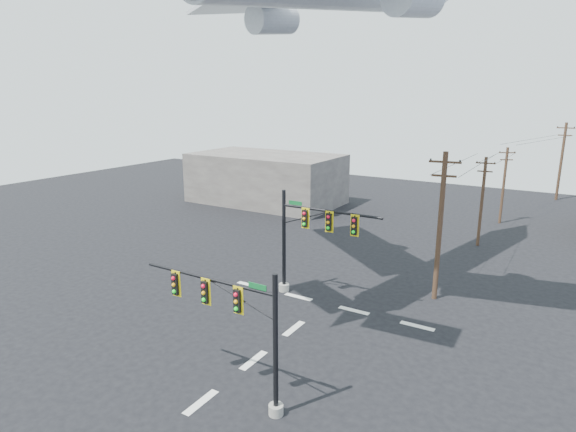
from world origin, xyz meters
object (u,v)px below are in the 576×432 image
Objects in this scene: signal_mast_near at (239,326)px; utility_pole_d at (561,160)px; utility_pole_b at (482,200)px; utility_pole_c at (504,184)px; utility_pole_a at (440,224)px; signal_mast_far at (306,239)px.

utility_pole_d reaches higher than signal_mast_near.
utility_pole_b is 9.31m from utility_pole_c.
utility_pole_d reaches higher than utility_pole_a.
utility_pole_b is at bearing -116.83° from utility_pole_c.
utility_pole_a is 39.27m from utility_pole_d.
utility_pole_a is 22.90m from utility_pole_c.
signal_mast_near is 29.44m from utility_pole_b.
signal_mast_far is at bearing -106.45° from utility_pole_d.
signal_mast_near is 0.75× the size of utility_pole_a.
signal_mast_far is 44.90m from utility_pole_d.
utility_pole_b is 25.85m from utility_pole_d.
utility_pole_d reaches higher than utility_pole_b.
signal_mast_far is at bearing -119.99° from utility_pole_b.
utility_pole_c is (0.73, 22.87, -0.94)m from utility_pole_a.
utility_pole_d is (4.90, 25.36, 0.95)m from utility_pole_b.
utility_pole_b is at bearing -101.12° from utility_pole_d.
utility_pole_c is at bearing 73.18° from signal_mast_far.
signal_mast_near is at bearing -105.50° from utility_pole_b.
utility_pole_c reaches higher than signal_mast_far.
signal_mast_far is at bearing -158.37° from utility_pole_a.
signal_mast_far is at bearing -130.62° from utility_pole_c.
utility_pole_d is at bearing 73.73° from signal_mast_far.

